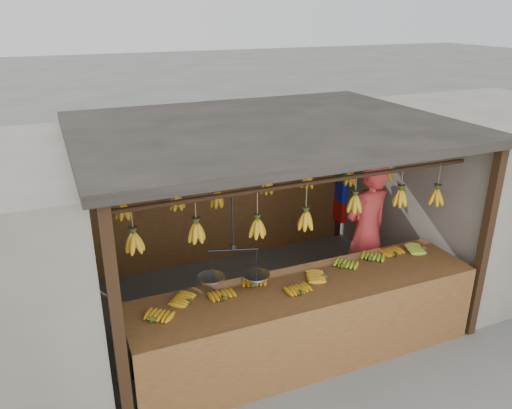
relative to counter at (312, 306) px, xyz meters
name	(u,v)px	position (x,y,z in m)	size (l,w,h in m)	color
ground	(265,304)	(0.01, 1.23, -0.72)	(80.00, 80.00, 0.00)	#5B5B57
stall	(255,153)	(0.01, 1.56, 1.25)	(4.30, 3.30, 2.40)	black
neighbor_right	(486,186)	(3.61, 1.23, 0.43)	(3.00, 3.00, 2.30)	slate
counter	(312,306)	(0.00, 0.00, 0.00)	(3.81, 0.87, 0.96)	brown
hanging_bananas	(267,187)	(0.02, 1.23, 0.91)	(3.63, 2.24, 0.39)	#B98013
balance_scale	(234,272)	(-0.79, 0.23, 0.45)	(0.70, 0.40, 0.89)	black
vendor	(366,231)	(1.30, 0.94, 0.22)	(0.69, 0.45, 1.88)	#BF3333
bag_bundles	(341,182)	(1.95, 2.58, 0.29)	(0.08, 0.26, 1.33)	yellow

